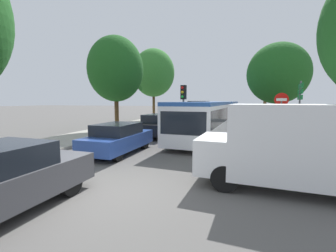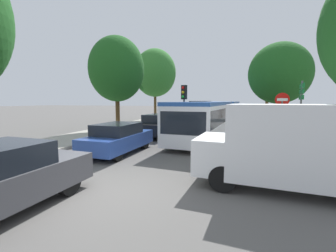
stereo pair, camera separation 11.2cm
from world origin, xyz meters
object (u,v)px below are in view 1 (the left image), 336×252
object	(u,v)px
queued_car_black	(160,125)
tree_right_mid	(277,75)
articulated_bus	(214,115)
queued_car_green	(175,119)
direction_sign_post	(300,98)
tree_left_mid	(116,71)
queued_car_blue	(118,138)
tree_right_far	(267,84)
no_entry_sign	(281,111)
white_van	(301,145)
traffic_light	(183,99)
city_bus_rear	(200,107)
tree_left_far	(153,74)

from	to	relation	value
queued_car_black	tree_right_mid	bearing A→B (deg)	-48.41
articulated_bus	queued_car_green	distance (m)	4.93
direction_sign_post	tree_left_mid	bearing A→B (deg)	4.16
articulated_bus	tree_left_mid	bearing A→B (deg)	-71.25
queued_car_blue	tree_right_far	world-z (taller)	tree_right_far
queued_car_black	no_entry_sign	world-z (taller)	no_entry_sign
queued_car_blue	queued_car_black	xyz separation A→B (m)	(0.27, 5.33, 0.06)
white_van	tree_right_far	world-z (taller)	tree_right_far
no_entry_sign	tree_right_mid	bearing A→B (deg)	171.87
traffic_light	direction_sign_post	xyz separation A→B (m)	(6.95, 1.22, 0.07)
city_bus_rear	no_entry_sign	xyz separation A→B (m)	(7.31, -23.05, 0.49)
articulated_bus	no_entry_sign	xyz separation A→B (m)	(3.77, -4.42, 0.52)
city_bus_rear	direction_sign_post	bearing A→B (deg)	-159.49
tree_right_mid	white_van	bearing A→B (deg)	-97.30
no_entry_sign	tree_left_far	world-z (taller)	tree_left_far
queued_car_green	traffic_light	distance (m)	6.85
tree_left_far	traffic_light	bearing A→B (deg)	-61.54
articulated_bus	tree_right_mid	size ratio (longest dim) A/B	2.20
direction_sign_post	tree_right_mid	world-z (taller)	tree_right_mid
queued_car_black	white_van	size ratio (longest dim) A/B	0.86
queued_car_blue	tree_left_mid	distance (m)	8.32
articulated_bus	queued_car_green	size ratio (longest dim) A/B	3.79
tree_left_mid	city_bus_rear	bearing A→B (deg)	79.87
city_bus_rear	queued_car_blue	bearing A→B (deg)	177.06
direction_sign_post	tree_left_far	xyz separation A→B (m)	(-13.00, 9.94, 2.97)
no_entry_sign	tree_right_mid	size ratio (longest dim) A/B	0.39
queued_car_green	tree_left_far	world-z (taller)	tree_left_far
articulated_bus	queued_car_blue	bearing A→B (deg)	-18.89
direction_sign_post	tree_left_far	bearing A→B (deg)	-32.21
tree_left_mid	tree_right_mid	xyz separation A→B (m)	(12.12, 5.49, -0.07)
queued_car_blue	tree_right_mid	xyz separation A→B (m)	(8.60, 11.91, 3.88)
queued_car_blue	queued_car_green	world-z (taller)	queued_car_green
queued_car_blue	city_bus_rear	bearing A→B (deg)	3.04
tree_right_mid	direction_sign_post	bearing A→B (deg)	-86.75
articulated_bus	city_bus_rear	size ratio (longest dim) A/B	1.42
white_van	direction_sign_post	size ratio (longest dim) A/B	1.43
queued_car_blue	queued_car_black	world-z (taller)	queued_car_black
queued_car_green	traffic_light	bearing A→B (deg)	-158.57
queued_car_black	direction_sign_post	size ratio (longest dim) A/B	1.23
city_bus_rear	traffic_light	size ratio (longest dim) A/B	3.31
articulated_bus	traffic_light	distance (m)	3.75
direction_sign_post	tree_right_far	bearing A→B (deg)	-85.92
white_van	tree_right_far	xyz separation A→B (m)	(2.49, 25.30, 3.36)
no_entry_sign	tree_left_mid	distance (m)	11.61
city_bus_rear	direction_sign_post	size ratio (longest dim) A/B	3.12
tree_left_far	city_bus_rear	bearing A→B (deg)	68.45
articulated_bus	city_bus_rear	bearing A→B (deg)	-163.84
tree_left_mid	tree_left_far	world-z (taller)	tree_left_far
queued_car_green	tree_left_far	xyz separation A→B (m)	(-3.99, 4.87, 4.81)
queued_car_black	tree_left_mid	distance (m)	5.54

